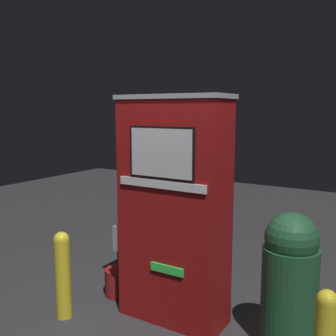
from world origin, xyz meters
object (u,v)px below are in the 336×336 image
object	(u,v)px
trash_bin	(290,280)
safety_bollard	(63,272)
gas_pump	(174,210)
squeegee_bucket	(119,282)

from	to	relation	value
trash_bin	safety_bollard	bearing A→B (deg)	-161.86
gas_pump	safety_bollard	size ratio (longest dim) A/B	2.50
safety_bollard	trash_bin	xyz separation A→B (m)	(1.91, 0.63, 0.14)
safety_bollard	squeegee_bucket	distance (m)	0.70
trash_bin	squeegee_bucket	size ratio (longest dim) A/B	1.80
gas_pump	squeegee_bucket	size ratio (longest dim) A/B	3.28
gas_pump	squeegee_bucket	distance (m)	1.15
safety_bollard	trash_bin	bearing A→B (deg)	18.14
trash_bin	squeegee_bucket	bearing A→B (deg)	-179.74
gas_pump	safety_bollard	bearing A→B (deg)	-149.02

